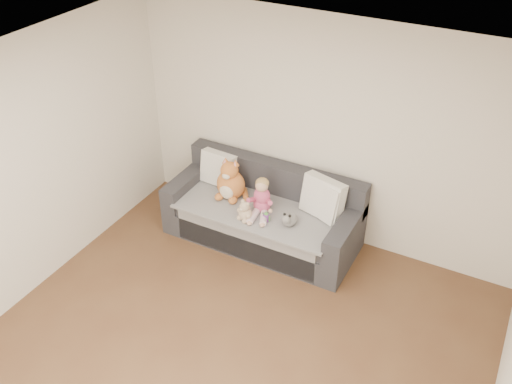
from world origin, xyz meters
The scene contains 10 objects.
room_shell centered at (0.00, 0.42, 1.30)m, with size 5.00×5.00×5.00m.
sofa centered at (-0.51, 2.06, 0.31)m, with size 2.20×0.94×0.85m.
cushion_left centered at (-1.20, 2.21, 0.67)m, with size 0.45×0.22×0.41m.
cushion_right_back centered at (0.16, 2.18, 0.68)m, with size 0.49×0.36×0.42m.
cushion_right_front centered at (0.14, 2.19, 0.70)m, with size 0.53×0.33×0.46m.
toddler centered at (-0.47, 1.91, 0.65)m, with size 0.29×0.43×0.42m.
plush_cat centered at (-0.92, 2.02, 0.66)m, with size 0.42×0.37×0.52m.
teddy_bear centered at (-0.56, 1.69, 0.57)m, with size 0.19×0.16×0.25m.
plush_cow centered at (-0.09, 1.84, 0.55)m, with size 0.16×0.24×0.19m.
sippy_cup centered at (-0.34, 1.79, 0.54)m, with size 0.11×0.08×0.12m.
Camera 1 is at (1.89, -2.67, 4.21)m, focal length 40.00 mm.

